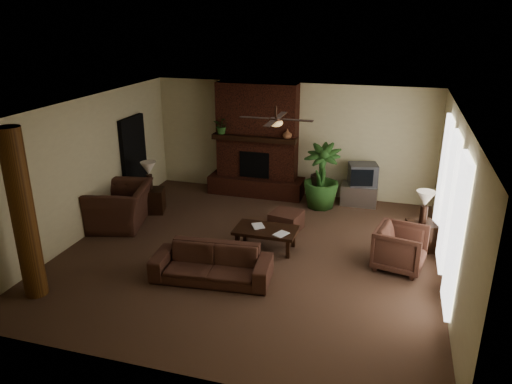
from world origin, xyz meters
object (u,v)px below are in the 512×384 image
(floor_vase, at_px, (317,186))
(lamp_left, at_px, (149,170))
(ottoman, at_px, (286,221))
(lamp_right, at_px, (425,201))
(side_table_left, at_px, (153,200))
(armchair_right, at_px, (401,246))
(sofa, at_px, (212,258))
(coffee_table, at_px, (266,231))
(floor_plant, at_px, (321,190))
(side_table_right, at_px, (421,236))
(armchair_left, at_px, (120,199))
(log_column, at_px, (23,215))
(tv_stand, at_px, (359,194))

(floor_vase, bearing_deg, lamp_left, -155.61)
(ottoman, xyz_separation_m, lamp_right, (2.72, -0.14, 0.80))
(side_table_left, bearing_deg, ottoman, -2.16)
(armchair_right, bearing_deg, floor_vase, 47.01)
(sofa, relative_size, side_table_left, 3.71)
(coffee_table, relative_size, floor_plant, 0.78)
(sofa, height_order, armchair_right, armchair_right)
(armchair_right, bearing_deg, lamp_right, -11.07)
(side_table_right, bearing_deg, armchair_left, -174.33)
(log_column, distance_m, side_table_left, 3.91)
(ottoman, height_order, side_table_right, side_table_right)
(coffee_table, bearing_deg, armchair_left, 175.94)
(ottoman, xyz_separation_m, floor_vase, (0.36, 1.76, 0.23))
(floor_vase, xyz_separation_m, side_table_right, (2.36, -1.90, -0.16))
(lamp_right, bearing_deg, side_table_left, 177.47)
(ottoman, xyz_separation_m, lamp_left, (-3.25, 0.13, 0.80))
(floor_vase, height_order, side_table_right, floor_vase)
(tv_stand, height_order, floor_vase, floor_vase)
(log_column, height_order, armchair_right, log_column)
(tv_stand, height_order, floor_plant, floor_plant)
(log_column, bearing_deg, coffee_table, 39.31)
(tv_stand, height_order, lamp_left, lamp_left)
(ottoman, height_order, floor_plant, floor_plant)
(ottoman, height_order, tv_stand, tv_stand)
(floor_vase, bearing_deg, floor_plant, -63.78)
(sofa, bearing_deg, lamp_left, 129.62)
(ottoman, xyz_separation_m, floor_plant, (0.49, 1.51, 0.23))
(floor_vase, height_order, lamp_right, lamp_right)
(tv_stand, bearing_deg, side_table_left, -158.96)
(coffee_table, distance_m, side_table_left, 3.21)
(armchair_right, relative_size, coffee_table, 0.72)
(coffee_table, bearing_deg, sofa, -113.36)
(side_table_left, xyz_separation_m, side_table_right, (5.91, -0.26, 0.00))
(tv_stand, distance_m, lamp_left, 5.01)
(lamp_left, bearing_deg, lamp_right, -2.55)
(coffee_table, bearing_deg, side_table_right, 16.42)
(ottoman, relative_size, lamp_right, 0.92)
(sofa, height_order, armchair_left, armchair_left)
(sofa, distance_m, side_table_left, 3.47)
(ottoman, bearing_deg, sofa, -108.11)
(log_column, bearing_deg, lamp_right, 29.66)
(sofa, distance_m, lamp_left, 3.57)
(armchair_left, relative_size, armchair_right, 1.58)
(tv_stand, distance_m, floor_plant, 0.98)
(lamp_left, relative_size, lamp_right, 1.00)
(log_column, relative_size, sofa, 1.37)
(lamp_left, bearing_deg, armchair_left, -106.12)
(floor_plant, relative_size, side_table_left, 2.78)
(lamp_left, bearing_deg, side_table_right, -2.53)
(sofa, bearing_deg, floor_plant, 66.76)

